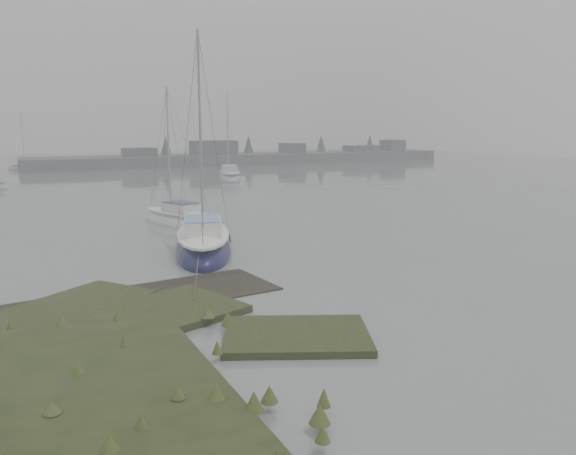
% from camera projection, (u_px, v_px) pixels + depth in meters
% --- Properties ---
extents(ground, '(160.00, 160.00, 0.00)m').
position_uv_depth(ground, '(94.00, 199.00, 40.26)').
color(ground, slate).
rests_on(ground, ground).
extents(far_shoreline, '(60.00, 8.00, 4.15)m').
position_uv_depth(far_shoreline, '(257.00, 157.00, 80.05)').
color(far_shoreline, '#4C4F51').
rests_on(far_shoreline, ground).
extents(sailboat_main, '(4.28, 7.22, 9.68)m').
position_uv_depth(sailboat_main, '(203.00, 246.00, 23.00)').
color(sailboat_main, '#0D0E38').
rests_on(sailboat_main, ground).
extents(sailboat_white, '(3.64, 5.77, 7.75)m').
position_uv_depth(sailboat_white, '(179.00, 220.00, 29.79)').
color(sailboat_white, white).
rests_on(sailboat_white, ground).
extents(sailboat_far_b, '(3.84, 6.87, 9.22)m').
position_uv_depth(sailboat_far_b, '(229.00, 177.00, 55.05)').
color(sailboat_far_b, '#ABB0B6').
rests_on(sailboat_far_b, ground).
extents(sailboat_far_c, '(5.50, 2.99, 7.38)m').
position_uv_depth(sailboat_far_c, '(31.00, 168.00, 68.22)').
color(sailboat_far_c, '#A5A9AF').
rests_on(sailboat_far_c, ground).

